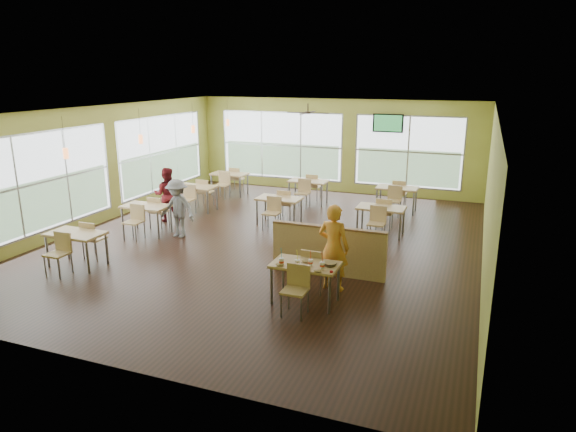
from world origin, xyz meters
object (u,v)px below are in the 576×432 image
object	(u,v)px
half_wall_divider	(328,250)
food_basket	(330,264)
man_plaid	(333,247)
main_table	(305,270)

from	to	relation	value
half_wall_divider	food_basket	xyz separation A→B (m)	(0.44, -1.38, 0.26)
half_wall_divider	man_plaid	xyz separation A→B (m)	(0.30, -0.69, 0.32)
half_wall_divider	food_basket	distance (m)	1.47
man_plaid	food_basket	xyz separation A→B (m)	(0.13, -0.69, -0.06)
main_table	half_wall_divider	distance (m)	1.45
food_basket	man_plaid	bearing A→B (deg)	100.99
man_plaid	food_basket	world-z (taller)	man_plaid
main_table	half_wall_divider	xyz separation A→B (m)	(0.00, 1.45, -0.11)
half_wall_divider	man_plaid	distance (m)	0.82
man_plaid	food_basket	size ratio (longest dim) A/B	6.76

